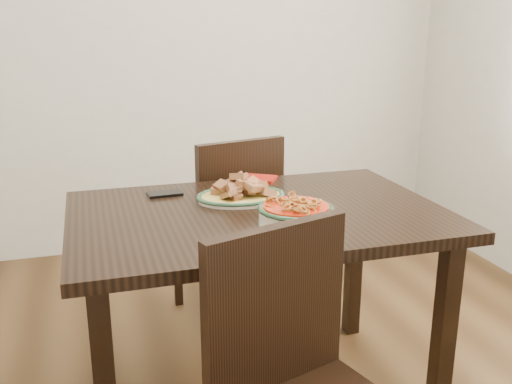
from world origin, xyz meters
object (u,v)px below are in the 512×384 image
object	(u,v)px
smartphone	(165,194)
chair_far	(230,220)
dining_table	(258,235)
fish_plate	(241,188)
noodle_bowl	(296,212)

from	to	relation	value
smartphone	chair_far	bearing A→B (deg)	42.57
dining_table	fish_plate	bearing A→B (deg)	99.40
smartphone	dining_table	bearing A→B (deg)	-48.10
dining_table	chair_far	bearing A→B (deg)	84.64
chair_far	smartphone	size ratio (longest dim) A/B	6.94
dining_table	smartphone	world-z (taller)	smartphone
dining_table	fish_plate	size ratio (longest dim) A/B	3.99
chair_far	noodle_bowl	xyz separation A→B (m)	(0.01, -0.81, 0.29)
fish_plate	smartphone	distance (m)	0.30
chair_far	noodle_bowl	world-z (taller)	chair_far
fish_plate	noodle_bowl	world-z (taller)	fish_plate
dining_table	chair_far	distance (m)	0.66
smartphone	fish_plate	bearing A→B (deg)	-31.65
noodle_bowl	dining_table	bearing A→B (deg)	112.15
dining_table	smartphone	xyz separation A→B (m)	(-0.28, 0.28, 0.10)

